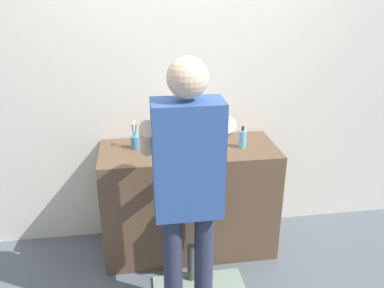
{
  "coord_description": "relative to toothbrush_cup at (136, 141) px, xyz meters",
  "views": [
    {
      "loc": [
        -0.37,
        -2.31,
        2.0
      ],
      "look_at": [
        0.0,
        0.15,
        0.97
      ],
      "focal_mm": 36.31,
      "sensor_mm": 36.0,
      "label": 1
    }
  ],
  "objects": [
    {
      "name": "toothbrush_cup",
      "position": [
        0.0,
        0.0,
        0.0
      ],
      "size": [
        0.07,
        0.07,
        0.21
      ],
      "color": "#4C8EB2",
      "rests_on": "vanity_cabinet"
    },
    {
      "name": "ground_plane",
      "position": [
        0.39,
        -0.36,
        -0.92
      ],
      "size": [
        14.0,
        14.0,
        0.0
      ],
      "primitive_type": "plane",
      "color": "slate"
    },
    {
      "name": "sink_basin",
      "position": [
        0.39,
        -0.08,
        0.0
      ],
      "size": [
        0.36,
        0.36,
        0.11
      ],
      "color": "white",
      "rests_on": "vanity_cabinet"
    },
    {
      "name": "vanity_cabinet",
      "position": [
        0.39,
        -0.06,
        -0.49
      ],
      "size": [
        1.31,
        0.54,
        0.87
      ],
      "primitive_type": "cube",
      "color": "brown",
      "rests_on": "ground"
    },
    {
      "name": "soap_bottle",
      "position": [
        0.78,
        -0.1,
        0.01
      ],
      "size": [
        0.06,
        0.06,
        0.17
      ],
      "color": "#66B2D1",
      "rests_on": "vanity_cabinet"
    },
    {
      "name": "faucet",
      "position": [
        0.39,
        0.13,
        0.03
      ],
      "size": [
        0.18,
        0.14,
        0.18
      ],
      "color": "#B7BABF",
      "rests_on": "vanity_cabinet"
    },
    {
      "name": "back_wall",
      "position": [
        0.39,
        0.26,
        0.43
      ],
      "size": [
        4.4,
        0.08,
        2.7
      ],
      "color": "silver",
      "rests_on": "ground"
    },
    {
      "name": "child_toddler",
      "position": [
        0.39,
        -0.47,
        -0.45
      ],
      "size": [
        0.24,
        0.24,
        0.79
      ],
      "color": "#47474C",
      "rests_on": "ground"
    },
    {
      "name": "adult_parent",
      "position": [
        0.28,
        -0.75,
        0.08
      ],
      "size": [
        0.52,
        0.55,
        1.67
      ],
      "color": "#2D334C",
      "rests_on": "ground"
    }
  ]
}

